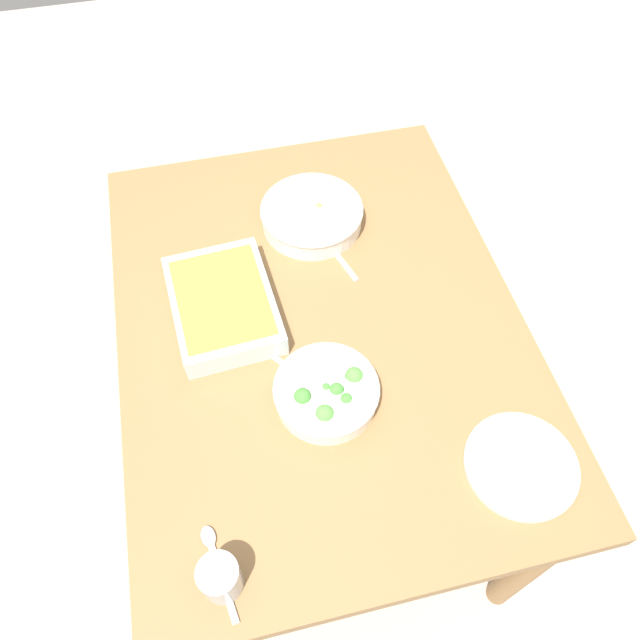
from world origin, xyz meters
name	(u,v)px	position (x,y,z in m)	size (l,w,h in m)	color
ground_plane	(320,449)	(0.00, 0.00, 0.00)	(6.00, 6.00, 0.00)	#B2A899
dining_table	(320,341)	(0.00, 0.00, 0.65)	(1.20, 0.90, 0.74)	olive
stew_bowl	(312,215)	(0.29, -0.05, 0.77)	(0.26, 0.26, 0.06)	white
broccoli_bowl	(327,392)	(-0.20, 0.03, 0.77)	(0.22, 0.22, 0.07)	white
baking_dish	(223,304)	(0.07, 0.21, 0.77)	(0.31, 0.24, 0.06)	silver
drink_cup	(221,578)	(-0.50, 0.29, 0.78)	(0.07, 0.07, 0.08)	#B2BCC6
side_plate	(521,465)	(-0.42, -0.30, 0.75)	(0.22, 0.22, 0.01)	silver
spoon_by_stew	(332,248)	(0.20, -0.08, 0.74)	(0.17, 0.07, 0.01)	silver
spoon_by_broccoli	(293,372)	(-0.12, 0.09, 0.74)	(0.15, 0.12, 0.01)	silver
spoon_spare	(215,559)	(-0.46, 0.30, 0.74)	(0.18, 0.05, 0.01)	silver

